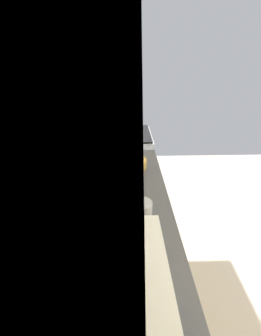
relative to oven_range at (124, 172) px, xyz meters
name	(u,v)px	position (x,y,z in m)	size (l,w,h in m)	color
wall_back	(52,145)	(-1.51, 0.37, 0.89)	(3.98, 0.12, 2.74)	#E6D285
counter_run	(123,328)	(-1.87, 0.01, -0.02)	(3.13, 0.61, 0.92)	tan
upper_cabinets	(73,24)	(-1.87, 0.15, 1.42)	(2.02, 0.31, 0.67)	tan
oven_range	(124,172)	(0.00, 0.00, 0.00)	(0.62, 0.63, 1.10)	#B7BABF
microwave	(117,303)	(-2.20, 0.03, 0.60)	(0.52, 0.34, 0.32)	white
bowl	(134,163)	(-0.83, -0.08, 0.49)	(0.20, 0.20, 0.07)	gold
kettle	(140,213)	(-1.57, -0.08, 0.52)	(0.18, 0.13, 0.16)	#B7BABF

